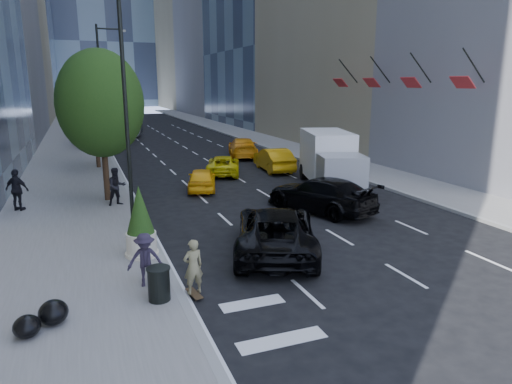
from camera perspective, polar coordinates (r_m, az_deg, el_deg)
name	(u,v)px	position (r m, az deg, el deg)	size (l,w,h in m)	color
ground	(317,240)	(17.99, 7.61, -5.99)	(160.00, 160.00, 0.00)	black
sidewalk_left	(73,149)	(45.22, -21.95, 4.99)	(6.00, 120.00, 0.15)	slate
sidewalk_right	(264,140)	(48.77, 1.05, 6.50)	(4.00, 120.00, 0.15)	slate
tower_right_far	(204,1)	(118.37, -6.53, 22.60)	(20.00, 24.00, 50.00)	#83785A
lamp_near	(129,87)	(18.93, -15.60, 12.55)	(2.13, 0.22, 10.00)	black
lamp_far	(103,85)	(36.88, -18.55, 12.54)	(2.13, 0.22, 10.00)	black
tree_near	(101,104)	(23.88, -18.85, 10.38)	(4.20, 4.20, 7.46)	black
tree_mid	(93,93)	(33.85, -19.72, 11.59)	(4.50, 4.50, 7.99)	black
tree_far	(89,98)	(46.86, -20.19, 11.00)	(3.90, 3.90, 6.92)	black
traffic_signal	(95,99)	(54.89, -19.52, 10.88)	(2.48, 0.53, 5.20)	black
facade_flags	(392,80)	(31.21, 16.63, 13.32)	(1.85, 13.30, 2.05)	black
skateboarder	(193,270)	(13.17, -7.84, -9.67)	(0.59, 0.38, 1.61)	olive
black_sedan_lincoln	(276,230)	(16.39, 2.50, -4.79)	(2.73, 5.92, 1.64)	black
black_sedan_mercedes	(321,194)	(21.82, 8.07, -0.30)	(2.29, 5.63, 1.63)	black
taxi_a	(202,179)	(26.11, -6.78, 1.63)	(1.53, 3.80, 1.29)	#FBB00D
taxi_b	(274,159)	(31.83, 2.24, 4.10)	(1.67, 4.80, 1.58)	orange
taxi_c	(223,165)	(30.57, -4.13, 3.38)	(2.09, 4.54, 1.26)	#D7C60B
taxi_d	(243,147)	(37.82, -1.67, 5.59)	(2.22, 5.47, 1.59)	#FB9D0D
city_bus	(116,126)	(49.09, -17.15, 7.83)	(2.80, 11.98, 3.34)	white
box_truck	(330,160)	(26.69, 9.24, 3.95)	(4.17, 7.10, 3.20)	silver
pedestrian_a	(117,187)	(23.08, -17.02, 0.65)	(0.90, 0.70, 1.85)	black
pedestrian_b	(17,190)	(23.86, -27.69, 0.23)	(1.15, 0.48, 1.96)	black
pedestrian_c	(145,260)	(13.77, -13.68, -8.22)	(1.03, 0.59, 1.60)	#271F2F
trash_can	(159,285)	(12.95, -12.04, -11.25)	(0.60, 0.60, 0.90)	black
planter_shrub	(140,223)	(16.03, -14.26, -3.74)	(1.03, 1.03, 2.47)	beige
garbage_bags	(43,318)	(12.50, -25.08, -14.06)	(1.22, 1.18, 0.60)	black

